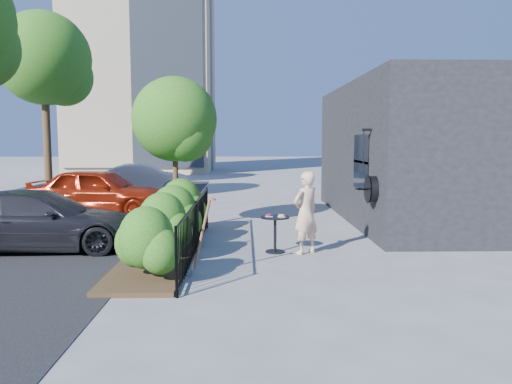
{
  "coord_description": "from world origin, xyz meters",
  "views": [
    {
      "loc": [
        -0.47,
        -10.31,
        2.37
      ],
      "look_at": [
        -0.23,
        0.81,
        1.2
      ],
      "focal_mm": 35.0,
      "sensor_mm": 36.0,
      "label": 1
    }
  ],
  "objects_px": {
    "car_red": "(100,191)",
    "shovel": "(200,241)",
    "woman": "(306,213)",
    "car_silver": "(144,179)",
    "car_darkgrey": "(40,220)",
    "patio_tree": "(177,124)",
    "street_tree_far": "(45,64)",
    "cafe_table": "(275,228)"
  },
  "relations": [
    {
      "from": "patio_tree",
      "to": "car_red",
      "type": "xyz_separation_m",
      "value": [
        -2.84,
        2.68,
        -2.02
      ]
    },
    {
      "from": "shovel",
      "to": "car_red",
      "type": "height_order",
      "value": "car_red"
    },
    {
      "from": "woman",
      "to": "car_red",
      "type": "height_order",
      "value": "woman"
    },
    {
      "from": "shovel",
      "to": "street_tree_far",
      "type": "bearing_deg",
      "value": 118.92
    },
    {
      "from": "woman",
      "to": "car_silver",
      "type": "relative_size",
      "value": 0.43
    },
    {
      "from": "car_red",
      "to": "car_darkgrey",
      "type": "xyz_separation_m",
      "value": [
        0.18,
        -5.04,
        -0.1
      ]
    },
    {
      "from": "woman",
      "to": "shovel",
      "type": "relative_size",
      "value": 1.23
    },
    {
      "from": "patio_tree",
      "to": "shovel",
      "type": "bearing_deg",
      "value": -77.75
    },
    {
      "from": "patio_tree",
      "to": "cafe_table",
      "type": "bearing_deg",
      "value": -48.87
    },
    {
      "from": "cafe_table",
      "to": "shovel",
      "type": "xyz_separation_m",
      "value": [
        -1.41,
        -1.77,
        0.09
      ]
    },
    {
      "from": "patio_tree",
      "to": "car_silver",
      "type": "height_order",
      "value": "patio_tree"
    },
    {
      "from": "street_tree_far",
      "to": "car_darkgrey",
      "type": "xyz_separation_m",
      "value": [
        5.04,
        -13.56,
        -5.28
      ]
    },
    {
      "from": "shovel",
      "to": "car_red",
      "type": "bearing_deg",
      "value": 117.95
    },
    {
      "from": "shovel",
      "to": "car_silver",
      "type": "xyz_separation_m",
      "value": [
        -3.61,
        13.13,
        0.05
      ]
    },
    {
      "from": "car_red",
      "to": "car_silver",
      "type": "bearing_deg",
      "value": 5.11
    },
    {
      "from": "patio_tree",
      "to": "cafe_table",
      "type": "distance_m",
      "value": 4.27
    },
    {
      "from": "street_tree_far",
      "to": "woman",
      "type": "distance_m",
      "value": 18.39
    },
    {
      "from": "woman",
      "to": "car_red",
      "type": "distance_m",
      "value": 8.06
    },
    {
      "from": "car_darkgrey",
      "to": "cafe_table",
      "type": "bearing_deg",
      "value": -97.77
    },
    {
      "from": "car_red",
      "to": "car_darkgrey",
      "type": "relative_size",
      "value": 0.99
    },
    {
      "from": "patio_tree",
      "to": "woman",
      "type": "xyz_separation_m",
      "value": [
        3.02,
        -2.86,
        -1.9
      ]
    },
    {
      "from": "car_silver",
      "to": "woman",
      "type": "bearing_deg",
      "value": -163.31
    },
    {
      "from": "car_darkgrey",
      "to": "car_red",
      "type": "bearing_deg",
      "value": -1.41
    },
    {
      "from": "car_silver",
      "to": "car_darkgrey",
      "type": "xyz_separation_m",
      "value": [
        -0.03,
        -10.97,
        -0.03
      ]
    },
    {
      "from": "patio_tree",
      "to": "woman",
      "type": "distance_m",
      "value": 4.57
    },
    {
      "from": "woman",
      "to": "car_darkgrey",
      "type": "distance_m",
      "value": 5.71
    },
    {
      "from": "patio_tree",
      "to": "car_red",
      "type": "distance_m",
      "value": 4.4
    },
    {
      "from": "patio_tree",
      "to": "street_tree_far",
      "type": "height_order",
      "value": "street_tree_far"
    },
    {
      "from": "car_red",
      "to": "shovel",
      "type": "bearing_deg",
      "value": -144.93
    },
    {
      "from": "cafe_table",
      "to": "woman",
      "type": "distance_m",
      "value": 0.72
    },
    {
      "from": "car_red",
      "to": "car_silver",
      "type": "height_order",
      "value": "car_red"
    },
    {
      "from": "patio_tree",
      "to": "car_darkgrey",
      "type": "relative_size",
      "value": 0.89
    },
    {
      "from": "street_tree_far",
      "to": "cafe_table",
      "type": "xyz_separation_m",
      "value": [
        10.09,
        -13.94,
        -5.39
      ]
    },
    {
      "from": "street_tree_far",
      "to": "car_silver",
      "type": "xyz_separation_m",
      "value": [
        5.07,
        -2.58,
        -5.25
      ]
    },
    {
      "from": "patio_tree",
      "to": "shovel",
      "type": "distance_m",
      "value": 5.09
    },
    {
      "from": "woman",
      "to": "car_silver",
      "type": "xyz_separation_m",
      "value": [
        -5.65,
        11.47,
        -0.19
      ]
    },
    {
      "from": "cafe_table",
      "to": "car_red",
      "type": "xyz_separation_m",
      "value": [
        -5.23,
        5.42,
        0.22
      ]
    },
    {
      "from": "woman",
      "to": "car_red",
      "type": "xyz_separation_m",
      "value": [
        -5.86,
        5.54,
        -0.12
      ]
    },
    {
      "from": "car_silver",
      "to": "car_darkgrey",
      "type": "distance_m",
      "value": 10.97
    },
    {
      "from": "car_darkgrey",
      "to": "shovel",
      "type": "bearing_deg",
      "value": -124.06
    },
    {
      "from": "car_red",
      "to": "car_darkgrey",
      "type": "distance_m",
      "value": 5.04
    },
    {
      "from": "car_silver",
      "to": "car_darkgrey",
      "type": "relative_size",
      "value": 0.92
    }
  ]
}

